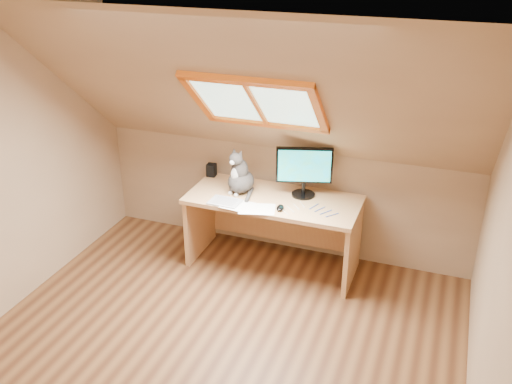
% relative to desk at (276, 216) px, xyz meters
% --- Properties ---
extents(ground, '(3.50, 3.50, 0.00)m').
position_rel_desk_xyz_m(ground, '(-0.03, -1.45, -0.47)').
color(ground, brown).
rests_on(ground, ground).
extents(room_shell, '(3.52, 3.52, 2.41)m').
position_rel_desk_xyz_m(room_shell, '(-0.03, -1.54, 0.96)').
color(room_shell, tan).
rests_on(room_shell, ground).
extents(desk, '(1.50, 0.66, 0.68)m').
position_rel_desk_xyz_m(desk, '(0.00, 0.00, 0.00)').
color(desk, tan).
rests_on(desk, ground).
extents(monitor, '(0.47, 0.20, 0.45)m').
position_rel_desk_xyz_m(monitor, '(0.23, 0.06, 0.47)').
color(monitor, black).
rests_on(monitor, desk).
extents(cat, '(0.30, 0.33, 0.42)m').
position_rel_desk_xyz_m(cat, '(-0.31, -0.05, 0.36)').
color(cat, '#47423F').
rests_on(cat, desk).
extents(desk_speaker, '(0.09, 0.09, 0.12)m').
position_rel_desk_xyz_m(desk_speaker, '(-0.70, 0.18, 0.27)').
color(desk_speaker, black).
rests_on(desk_speaker, desk).
extents(graphics_tablet, '(0.27, 0.20, 0.01)m').
position_rel_desk_xyz_m(graphics_tablet, '(-0.36, -0.29, 0.22)').
color(graphics_tablet, '#B2B2B7').
rests_on(graphics_tablet, desk).
extents(mouse, '(0.08, 0.12, 0.03)m').
position_rel_desk_xyz_m(mouse, '(0.12, -0.26, 0.23)').
color(mouse, black).
rests_on(mouse, desk).
extents(papers, '(0.33, 0.27, 0.00)m').
position_rel_desk_xyz_m(papers, '(-0.15, -0.33, 0.22)').
color(papers, white).
rests_on(papers, desk).
extents(cables, '(0.51, 0.26, 0.01)m').
position_rel_desk_xyz_m(cables, '(0.37, -0.18, 0.22)').
color(cables, silver).
rests_on(cables, desk).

